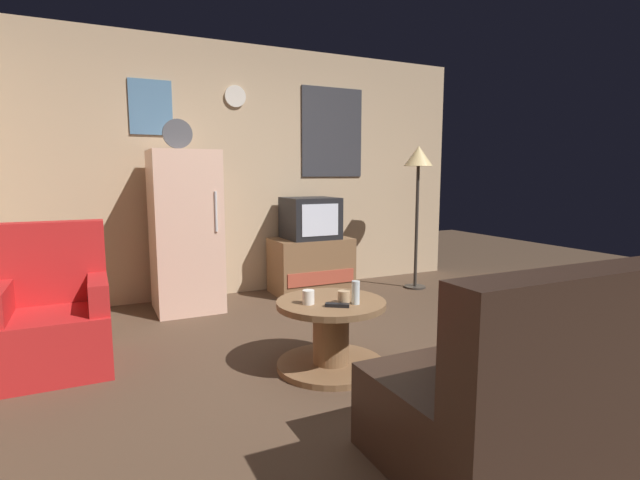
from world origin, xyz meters
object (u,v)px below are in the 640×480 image
(mug_ceramic_tan, at_px, (344,298))
(couch, at_px, (562,386))
(fridge, at_px, (185,231))
(tv_stand, at_px, (311,265))
(crt_tv, at_px, (310,218))
(wine_glass, at_px, (356,293))
(coffee_table, at_px, (331,334))
(mug_ceramic_white, at_px, (308,297))
(armchair, at_px, (53,318))
(standing_lamp, at_px, (418,167))
(remote_control, at_px, (337,305))

(mug_ceramic_tan, height_order, couch, couch)
(couch, bearing_deg, fridge, 109.76)
(fridge, height_order, tv_stand, fridge)
(crt_tv, relative_size, wine_glass, 3.60)
(couch, bearing_deg, coffee_table, 112.23)
(crt_tv, distance_m, mug_ceramic_white, 2.17)
(mug_ceramic_tan, relative_size, couch, 0.05)
(mug_ceramic_white, bearing_deg, armchair, 151.08)
(couch, bearing_deg, wine_glass, 110.25)
(crt_tv, bearing_deg, standing_lamp, -16.01)
(standing_lamp, xyz_separation_m, mug_ceramic_white, (-2.06, -1.61, -0.85))
(crt_tv, xyz_separation_m, wine_glass, (-0.63, -2.08, -0.28))
(crt_tv, distance_m, wine_glass, 2.19)
(tv_stand, relative_size, coffee_table, 1.17)
(standing_lamp, distance_m, mug_ceramic_white, 2.75)
(coffee_table, distance_m, armchair, 1.84)
(crt_tv, height_order, mug_ceramic_white, crt_tv)
(tv_stand, relative_size, mug_ceramic_tan, 9.33)
(fridge, height_order, couch, fridge)
(wine_glass, xyz_separation_m, mug_ceramic_white, (-0.27, 0.13, -0.03))
(wine_glass, height_order, couch, couch)
(tv_stand, xyz_separation_m, standing_lamp, (1.15, -0.33, 1.06))
(coffee_table, relative_size, wine_glass, 4.80)
(wine_glass, bearing_deg, remote_control, -177.11)
(armchair, bearing_deg, mug_ceramic_tan, -29.03)
(wine_glass, relative_size, couch, 0.09)
(standing_lamp, bearing_deg, tv_stand, 163.84)
(coffee_table, xyz_separation_m, armchair, (-1.65, 0.81, 0.11))
(remote_control, bearing_deg, wine_glass, 36.62)
(mug_ceramic_tan, xyz_separation_m, armchair, (-1.68, 0.93, -0.17))
(fridge, distance_m, wine_glass, 2.11)
(fridge, distance_m, coffee_table, 2.00)
(armchair, bearing_deg, coffee_table, -26.17)
(tv_stand, relative_size, standing_lamp, 0.53)
(mug_ceramic_tan, xyz_separation_m, couch, (0.51, -1.19, -0.19))
(mug_ceramic_white, distance_m, armchair, 1.70)
(fridge, relative_size, tv_stand, 2.11)
(standing_lamp, distance_m, armchair, 3.77)
(coffee_table, distance_m, mug_ceramic_white, 0.32)
(fridge, relative_size, couch, 1.04)
(mug_ceramic_white, distance_m, mug_ceramic_tan, 0.22)
(wine_glass, height_order, mug_ceramic_tan, wine_glass)
(wine_glass, height_order, mug_ceramic_white, wine_glass)
(fridge, relative_size, crt_tv, 3.28)
(standing_lamp, bearing_deg, coffee_table, -139.74)
(standing_lamp, xyz_separation_m, couch, (-1.36, -2.91, -1.05))
(remote_control, bearing_deg, standing_lamp, 76.02)
(wine_glass, bearing_deg, standing_lamp, 44.28)
(crt_tv, relative_size, remote_control, 3.60)
(fridge, xyz_separation_m, couch, (1.13, -3.15, -0.44))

